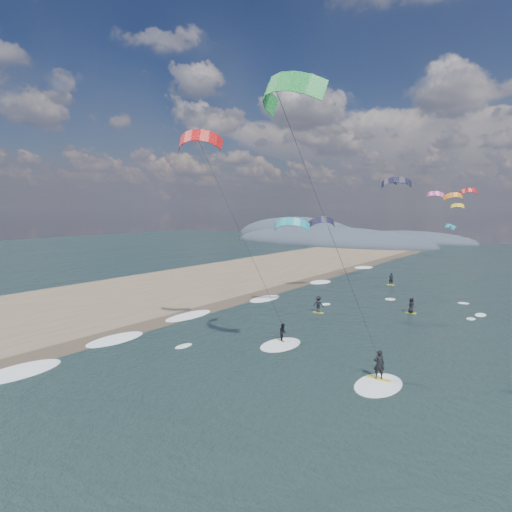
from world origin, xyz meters
The scene contains 9 objects.
ground centered at (0.00, 0.00, 0.00)m, with size 260.00×260.00×0.00m, color black.
sand_strip centered at (-24.00, 10.00, 0.00)m, with size 26.00×240.00×0.00m, color brown.
wet_sand_strip centered at (-12.00, 10.00, 0.00)m, with size 3.00×240.00×0.00m, color #382D23.
coastal_hills centered at (-44.84, 107.86, 0.00)m, with size 80.00×41.00×15.00m.
kitesurfer_near_a centered at (6.20, 5.86, 14.14)m, with size 8.07×9.12×18.12m.
kitesurfer_near_b centered at (-1.79, 9.59, 10.45)m, with size 6.84×8.68×16.65m.
far_kitesurfers centered at (0.46, 29.00, 0.85)m, with size 8.85×20.69×1.74m.
bg_kite_field centered at (-1.73, 54.33, 11.92)m, with size 12.07×69.65×9.32m.
shoreline_surf centered at (-10.80, 14.75, 0.00)m, with size 2.40×79.40×0.11m.
Camera 1 is at (18.61, -14.44, 10.78)m, focal length 30.00 mm.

